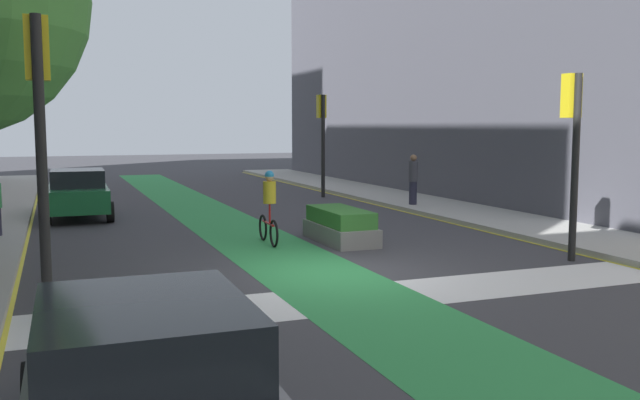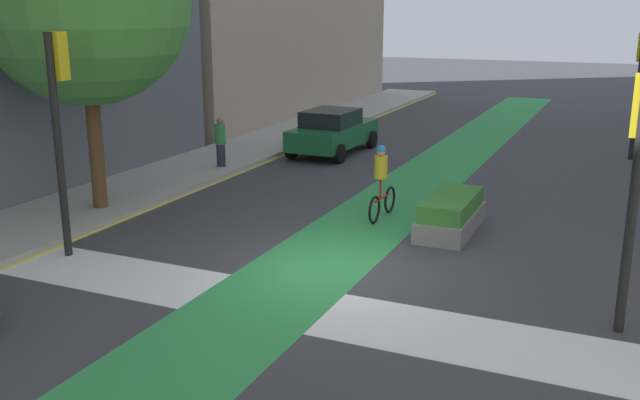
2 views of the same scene
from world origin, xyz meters
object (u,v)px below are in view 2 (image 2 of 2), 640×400
object	(u,v)px
traffic_signal_far_right	(640,71)
car_green_left_far	(333,131)
cyclist_in_lane	(382,180)
traffic_signal_near_right	(639,155)
median_planter	(451,214)
traffic_signal_near_left	(58,102)
pedestrian_sidewalk_left_a	(220,142)

from	to	relation	value
traffic_signal_far_right	car_green_left_far	xyz separation A→B (m)	(-9.73, -3.30, -2.17)
car_green_left_far	cyclist_in_lane	world-z (taller)	cyclist_in_lane
traffic_signal_near_right	median_planter	size ratio (longest dim) A/B	1.54
cyclist_in_lane	traffic_signal_far_right	bearing A→B (deg)	62.11
median_planter	traffic_signal_near_left	bearing A→B (deg)	-145.26
traffic_signal_far_right	car_green_left_far	size ratio (longest dim) A/B	1.00
traffic_signal_near_left	cyclist_in_lane	size ratio (longest dim) A/B	2.47
traffic_signal_near_left	pedestrian_sidewalk_left_a	bearing A→B (deg)	99.15
traffic_signal_far_right	pedestrian_sidewalk_left_a	bearing A→B (deg)	-148.30
traffic_signal_near_left	median_planter	size ratio (longest dim) A/B	1.73
car_green_left_far	pedestrian_sidewalk_left_a	xyz separation A→B (m)	(-2.13, -4.02, 0.13)
traffic_signal_near_left	car_green_left_far	size ratio (longest dim) A/B	1.08
cyclist_in_lane	median_planter	world-z (taller)	cyclist_in_lane
traffic_signal_near_left	car_green_left_far	xyz separation A→B (m)	(0.83, 12.08, -2.39)
traffic_signal_near_right	traffic_signal_far_right	size ratio (longest dim) A/B	0.96
traffic_signal_near_right	traffic_signal_near_left	distance (m)	10.73
traffic_signal_near_right	traffic_signal_far_right	distance (m)	14.59
traffic_signal_near_left	median_planter	world-z (taller)	traffic_signal_near_left
traffic_signal_near_right	pedestrian_sidewalk_left_a	bearing A→B (deg)	148.79
cyclist_in_lane	pedestrian_sidewalk_left_a	world-z (taller)	cyclist_in_lane
cyclist_in_lane	pedestrian_sidewalk_left_a	distance (m)	7.06
traffic_signal_far_right	cyclist_in_lane	bearing A→B (deg)	-117.89
pedestrian_sidewalk_left_a	median_planter	bearing A→B (deg)	-21.65
pedestrian_sidewalk_left_a	traffic_signal_near_left	bearing A→B (deg)	-80.85
traffic_signal_far_right	cyclist_in_lane	xyz separation A→B (m)	(-5.45, -10.30, -2.00)
traffic_signal_far_right	car_green_left_far	bearing A→B (deg)	-161.26
traffic_signal_near_right	cyclist_in_lane	xyz separation A→B (m)	(-5.59, 4.29, -1.89)
car_green_left_far	traffic_signal_far_right	bearing A→B (deg)	18.74
traffic_signal_near_left	cyclist_in_lane	distance (m)	7.54
pedestrian_sidewalk_left_a	car_green_left_far	bearing A→B (deg)	62.10
traffic_signal_near_left	median_planter	xyz separation A→B (m)	(6.92, 4.80, -2.79)
car_green_left_far	traffic_signal_near_left	bearing A→B (deg)	-93.94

